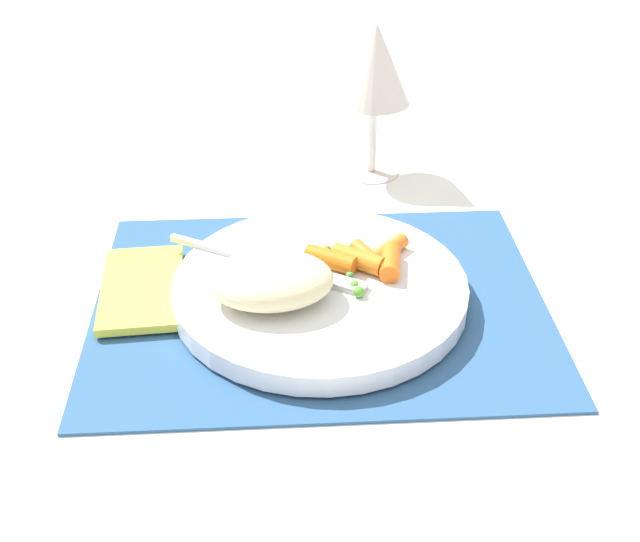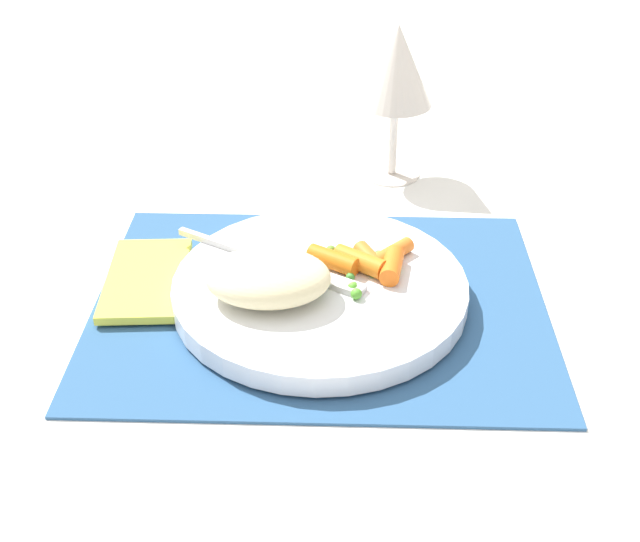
% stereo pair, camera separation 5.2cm
% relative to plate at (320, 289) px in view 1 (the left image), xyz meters
% --- Properties ---
extents(ground_plane, '(2.40, 2.40, 0.00)m').
position_rel_plate_xyz_m(ground_plane, '(0.00, 0.00, -0.02)').
color(ground_plane, white).
extents(placemat, '(0.40, 0.31, 0.01)m').
position_rel_plate_xyz_m(placemat, '(0.00, 0.00, -0.01)').
color(placemat, '#2D5684').
rests_on(placemat, ground_plane).
extents(plate, '(0.26, 0.26, 0.02)m').
position_rel_plate_xyz_m(plate, '(0.00, 0.00, 0.00)').
color(plate, white).
rests_on(plate, placemat).
extents(rice_mound, '(0.11, 0.08, 0.04)m').
position_rel_plate_xyz_m(rice_mound, '(-0.04, -0.03, 0.03)').
color(rice_mound, beige).
rests_on(rice_mound, plate).
extents(carrot_portion, '(0.10, 0.07, 0.02)m').
position_rel_plate_xyz_m(carrot_portion, '(0.04, 0.02, 0.02)').
color(carrot_portion, orange).
rests_on(carrot_portion, plate).
extents(pea_scatter, '(0.08, 0.08, 0.01)m').
position_rel_plate_xyz_m(pea_scatter, '(0.03, 0.01, 0.01)').
color(pea_scatter, '#57B43D').
rests_on(pea_scatter, plate).
extents(fork, '(0.18, 0.11, 0.01)m').
position_rel_plate_xyz_m(fork, '(-0.03, 0.02, 0.01)').
color(fork, silver).
rests_on(fork, plate).
extents(wine_glass, '(0.08, 0.08, 0.17)m').
position_rel_plate_xyz_m(wine_glass, '(0.07, 0.26, 0.11)').
color(wine_glass, silver).
rests_on(wine_glass, ground_plane).
extents(napkin, '(0.08, 0.13, 0.01)m').
position_rel_plate_xyz_m(napkin, '(-0.16, 0.02, -0.01)').
color(napkin, '#EAE54C').
rests_on(napkin, placemat).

